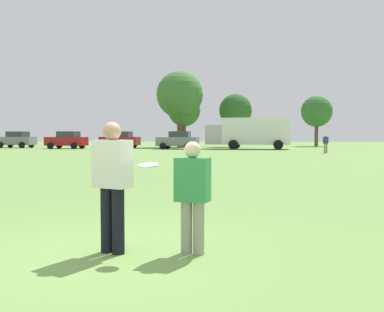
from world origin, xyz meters
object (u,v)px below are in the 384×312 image
Objects in this scene: parked_car_near_left at (16,140)px; parked_car_center at (120,140)px; parked_car_mid_right at (178,140)px; player_defender at (193,191)px; box_truck at (250,132)px; frisbee at (148,165)px; bystander_far_jogger at (326,142)px; player_thrower at (112,179)px; parked_car_mid_left at (67,140)px.

parked_car_center is (11.90, -0.02, 0.00)m from parked_car_near_left.
player_defender is at bearing -81.82° from parked_car_mid_right.
box_truck is at bearing 88.07° from player_defender.
frisbee is 33.78m from bystander_far_jogger.
player_thrower is 0.40× the size of parked_car_mid_right.
box_truck reaches higher than parked_car_center.
parked_car_near_left is 1.00× the size of parked_car_mid_right.
parked_car_near_left reaches higher than bystander_far_jogger.
parked_car_mid_right is at bearing 97.39° from frisbee.
parked_car_center is at bearing 173.10° from box_truck.
parked_car_mid_left is (-17.19, 41.36, -0.25)m from frisbee.
box_truck reaches higher than player_thrower.
box_truck reaches higher than player_defender.
parked_car_mid_right reaches higher than bystander_far_jogger.
box_truck is (25.91, -1.72, 0.83)m from parked_car_near_left.
parked_car_center reaches higher than player_thrower.
frisbee is at bearing -61.27° from parked_car_near_left.
parked_car_center is (-12.60, 43.52, 0.10)m from player_defender.
parked_car_mid_right is (6.68, -2.34, 0.00)m from parked_car_center.
parked_car_mid_left is (6.75, -2.30, 0.00)m from parked_car_near_left.
parked_car_mid_left is 0.50× the size of box_truck.
parked_car_mid_right is at bearing 147.52° from bystander_far_jogger.
player_thrower is at bearing -83.28° from parked_car_mid_right.
parked_car_mid_left and parked_car_mid_right have the same top height.
parked_car_center is (5.15, 2.28, 0.00)m from parked_car_mid_left.
player_defender is 49.96m from parked_car_near_left.
box_truck is 5.66× the size of bystander_far_jogger.
bystander_far_jogger is (19.97, -10.80, -0.06)m from parked_car_center.
player_defender is 5.45× the size of frisbee.
player_thrower is 49.51m from parked_car_near_left.
parked_car_near_left is at bearing 118.26° from player_thrower.
parked_car_mid_right reaches higher than frisbee.
parked_car_mid_right is (-5.35, 41.29, -0.25)m from frisbee.
player_thrower is 33.86m from bystander_far_jogger.
box_truck is at bearing 86.63° from player_thrower.
bystander_far_jogger is (8.43, 32.79, -0.11)m from player_thrower.
box_truck is at bearing 123.20° from bystander_far_jogger.
box_truck reaches higher than frisbee.
parked_car_mid_right is (11.83, -0.07, 0.00)m from parked_car_mid_left.
parked_car_center is 0.50× the size of box_truck.
player_defender is 0.34× the size of parked_car_mid_left.
player_thrower reaches higher than bystander_far_jogger.
parked_car_mid_right is at bearing -7.26° from parked_car_near_left.
player_thrower is 41.97m from box_truck.
box_truck is 10.92m from bystander_far_jogger.
player_defender is (1.06, 0.07, -0.15)m from player_thrower.
parked_car_center is (-11.54, 43.59, -0.05)m from player_thrower.
parked_car_mid_right is 15.75m from bystander_far_jogger.
frisbee is at bearing -4.98° from player_thrower.
player_thrower is 0.40× the size of parked_car_near_left.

